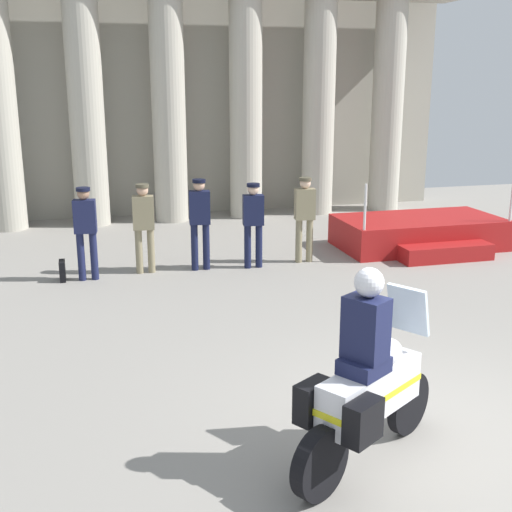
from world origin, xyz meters
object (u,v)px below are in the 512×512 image
object	(u,v)px
reviewing_stand	(420,234)
officer_in_row_3	(253,219)
officer_in_row_4	(305,213)
officer_in_row_2	(200,217)
motorcycle_with_rider	(366,386)
briefcase_on_ground	(62,271)
officer_in_row_1	(144,221)
officer_in_row_0	(85,226)

from	to	relation	value
reviewing_stand	officer_in_row_3	size ratio (longest dim) A/B	2.12
reviewing_stand	officer_in_row_4	size ratio (longest dim) A/B	2.05
officer_in_row_2	officer_in_row_4	bearing A→B (deg)	-172.77
reviewing_stand	officer_in_row_2	world-z (taller)	officer_in_row_2
officer_in_row_3	motorcycle_with_rider	distance (m)	6.67
motorcycle_with_rider	briefcase_on_ground	size ratio (longest dim) A/B	5.28
officer_in_row_1	briefcase_on_ground	size ratio (longest dim) A/B	4.57
officer_in_row_1	officer_in_row_3	bearing A→B (deg)	-178.33
officer_in_row_2	motorcycle_with_rider	world-z (taller)	motorcycle_with_rider
officer_in_row_3	motorcycle_with_rider	xyz separation A→B (m)	(-0.70, -6.63, -0.15)
officer_in_row_3	motorcycle_with_rider	size ratio (longest dim) A/B	0.84
officer_in_row_1	motorcycle_with_rider	distance (m)	6.93
officer_in_row_0	motorcycle_with_rider	bearing A→B (deg)	116.02
officer_in_row_4	officer_in_row_1	bearing A→B (deg)	5.92
officer_in_row_3	officer_in_row_0	bearing A→B (deg)	6.84
motorcycle_with_rider	officer_in_row_4	bearing A→B (deg)	43.12
officer_in_row_0	officer_in_row_3	distance (m)	3.03
officer_in_row_4	reviewing_stand	bearing A→B (deg)	-164.75
reviewing_stand	officer_in_row_1	bearing A→B (deg)	-176.30
officer_in_row_1	reviewing_stand	bearing A→B (deg)	-169.65
reviewing_stand	officer_in_row_1	distance (m)	5.85
officer_in_row_1	officer_in_row_0	bearing A→B (deg)	16.85
officer_in_row_0	briefcase_on_ground	world-z (taller)	officer_in_row_0
officer_in_row_0	officer_in_row_2	bearing A→B (deg)	-169.86
officer_in_row_1	motorcycle_with_rider	bearing A→B (deg)	107.48
reviewing_stand	officer_in_row_2	xyz separation A→B (m)	(-4.78, -0.43, 0.70)
officer_in_row_1	officer_in_row_3	world-z (taller)	officer_in_row_1
officer_in_row_4	motorcycle_with_rider	distance (m)	7.00
reviewing_stand	officer_in_row_2	distance (m)	4.85
officer_in_row_0	officer_in_row_2	size ratio (longest dim) A/B	0.97
reviewing_stand	officer_in_row_0	xyz separation A→B (m)	(-6.82, -0.56, 0.67)
reviewing_stand	officer_in_row_4	distance (m)	2.84
reviewing_stand	officer_in_row_0	world-z (taller)	officer_in_row_0
officer_in_row_3	briefcase_on_ground	distance (m)	3.56
officer_in_row_2	briefcase_on_ground	distance (m)	2.62
officer_in_row_2	motorcycle_with_rider	distance (m)	6.76
reviewing_stand	officer_in_row_3	world-z (taller)	officer_in_row_3
officer_in_row_3	briefcase_on_ground	size ratio (longest dim) A/B	4.46
briefcase_on_ground	officer_in_row_4	bearing A→B (deg)	1.01
officer_in_row_1	officer_in_row_4	distance (m)	3.06
motorcycle_with_rider	officer_in_row_2	bearing A→B (deg)	60.13
reviewing_stand	officer_in_row_3	distance (m)	3.88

